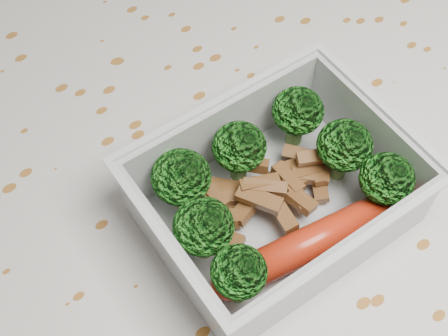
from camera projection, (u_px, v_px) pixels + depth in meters
dining_table at (224, 234)px, 0.49m from camera, size 1.40×0.90×0.75m
tablecloth at (223, 202)px, 0.45m from camera, size 1.46×0.96×0.19m
lunch_container at (276, 199)px, 0.38m from camera, size 0.16×0.13×0.06m
broccoli_florets at (268, 177)px, 0.38m from camera, size 0.14×0.11×0.05m
meat_pile at (270, 190)px, 0.39m from camera, size 0.10×0.07×0.03m
sausage at (316, 240)px, 0.37m from camera, size 0.14×0.04×0.02m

